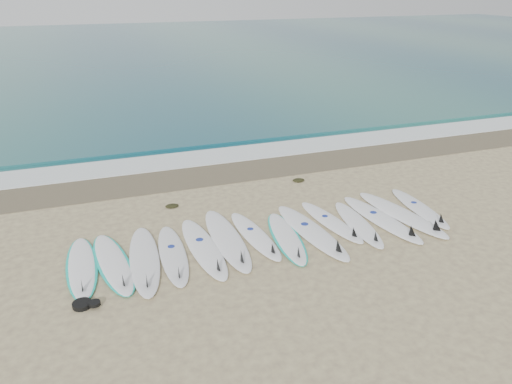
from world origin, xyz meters
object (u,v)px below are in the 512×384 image
object	(u,v)px
surfboard_13	(420,208)
leash_coil	(85,304)
surfboard_7	(287,238)
surfboard_0	(82,267)

from	to	relation	value
surfboard_13	leash_coil	world-z (taller)	surfboard_13
surfboard_7	leash_coil	size ratio (longest dim) A/B	5.36
surfboard_0	surfboard_7	distance (m)	4.13
surfboard_0	surfboard_7	xyz separation A→B (m)	(4.12, -0.24, -0.00)
surfboard_0	surfboard_13	world-z (taller)	surfboard_0
leash_coil	surfboard_13	bearing A→B (deg)	9.38
surfboard_7	surfboard_13	bearing A→B (deg)	12.10
surfboard_13	leash_coil	xyz separation A→B (m)	(-7.68, -1.27, -0.00)
surfboard_0	surfboard_13	xyz separation A→B (m)	(7.69, 0.02, 0.01)
surfboard_13	leash_coil	size ratio (longest dim) A/B	5.26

